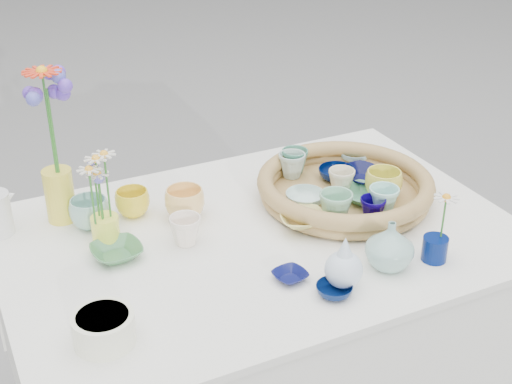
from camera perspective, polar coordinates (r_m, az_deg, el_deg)
name	(u,v)px	position (r m, az deg, el deg)	size (l,w,h in m)	color
wicker_tray	(345,188)	(1.92, 7.13, 0.35)	(0.47, 0.47, 0.08)	brown
tray_ceramic_0	(337,174)	(2.00, 6.47, 1.46)	(0.10, 0.10, 0.03)	#02103E
tray_ceramic_1	(362,176)	(2.00, 8.45, 1.28)	(0.13, 0.13, 0.03)	black
tray_ceramic_2	(383,184)	(1.92, 10.15, 0.62)	(0.10, 0.10, 0.08)	#E2D64A
tray_ceramic_3	(362,195)	(1.91, 8.45, -0.25)	(0.11, 0.11, 0.03)	#509673
tray_ceramic_4	(336,207)	(1.79, 6.40, -1.22)	(0.08, 0.08, 0.08)	#7BB692
tray_ceramic_5	(305,198)	(1.87, 3.96, -0.51)	(0.10, 0.10, 0.03)	silver
tray_ceramic_6	(292,165)	(2.00, 2.89, 2.15)	(0.08, 0.08, 0.07)	#A8C2B8
tray_ceramic_7	(341,181)	(1.93, 6.85, 0.86)	(0.07, 0.07, 0.07)	beige
tray_ceramic_8	(355,156)	(2.12, 7.89, 2.89)	(0.09, 0.09, 0.03)	#95CEEF
tray_ceramic_9	(372,209)	(1.81, 9.30, -1.37)	(0.07, 0.07, 0.06)	#090048
tray_ceramic_10	(302,219)	(1.78, 3.70, -2.18)	(0.11, 0.11, 0.03)	#DFD673
tray_ceramic_11	(383,201)	(1.84, 10.16, -0.68)	(0.08, 0.08, 0.07)	#A2EAD7
tray_ceramic_12	(295,161)	(2.02, 3.12, 2.47)	(0.08, 0.08, 0.07)	#418267
loose_ceramic_0	(133,203)	(1.87, -9.85, -0.86)	(0.09, 0.09, 0.07)	yellow
loose_ceramic_1	(185,203)	(1.84, -5.72, -0.91)	(0.10, 0.10, 0.08)	#FFCB74
loose_ceramic_2	(117,252)	(1.71, -11.08, -4.73)	(0.12, 0.12, 0.03)	#427E4C
loose_ceramic_3	(186,230)	(1.73, -5.66, -3.08)	(0.08, 0.08, 0.07)	white
loose_ceramic_4	(290,276)	(1.61, 2.75, -6.73)	(0.08, 0.08, 0.02)	#0B1048
loose_ceramic_5	(89,213)	(1.84, -13.18, -1.65)	(0.10, 0.10, 0.08)	#89BBAE
loose_ceramic_6	(334,290)	(1.57, 6.27, -7.83)	(0.08, 0.08, 0.03)	#061642
fluted_bowl	(104,329)	(1.46, -12.08, -10.63)	(0.12, 0.12, 0.06)	white
bud_vase_paleblue	(344,261)	(1.57, 7.07, -5.50)	(0.08, 0.08, 0.13)	silver
bud_vase_seafoam	(390,245)	(1.65, 10.67, -4.20)	(0.11, 0.11, 0.12)	#89B5AB
bud_vase_cobalt	(435,249)	(1.72, 14.11, -4.42)	(0.06, 0.06, 0.06)	#021452
single_daisy	(444,217)	(1.68, 14.78, -1.98)	(0.07, 0.07, 0.12)	silver
tall_vase_yellow	(60,195)	(1.87, -15.43, -0.25)	(0.07, 0.07, 0.14)	yellow
gerbera	(50,124)	(1.78, -16.19, 5.26)	(0.11, 0.11, 0.28)	red
hydrangea	(53,132)	(1.79, -15.95, 4.66)	(0.09, 0.09, 0.30)	#603AC7
daisy_cup	(106,230)	(1.76, -11.94, -2.98)	(0.07, 0.07, 0.07)	#F9FE4C
daisy_posy	(98,187)	(1.70, -12.50, 0.42)	(0.08, 0.08, 0.17)	silver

